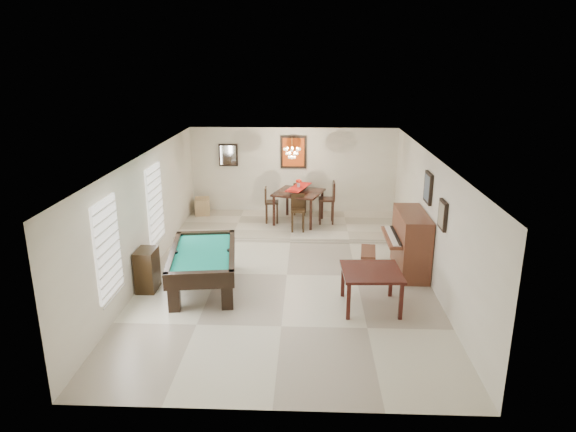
# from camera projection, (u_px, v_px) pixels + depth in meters

# --- Properties ---
(ground_plane) EXTENTS (6.00, 9.00, 0.02)m
(ground_plane) POSITION_uv_depth(u_px,v_px,m) (287.00, 275.00, 11.14)
(ground_plane) COLOR beige
(wall_back) EXTENTS (6.00, 0.04, 2.60)m
(wall_back) POSITION_uv_depth(u_px,v_px,m) (293.00, 172.00, 15.06)
(wall_back) COLOR silver
(wall_back) RESTS_ON ground_plane
(wall_front) EXTENTS (6.00, 0.04, 2.60)m
(wall_front) POSITION_uv_depth(u_px,v_px,m) (272.00, 324.00, 6.46)
(wall_front) COLOR silver
(wall_front) RESTS_ON ground_plane
(wall_left) EXTENTS (0.04, 9.00, 2.60)m
(wall_left) POSITION_uv_depth(u_px,v_px,m) (146.00, 216.00, 10.88)
(wall_left) COLOR silver
(wall_left) RESTS_ON ground_plane
(wall_right) EXTENTS (0.04, 9.00, 2.60)m
(wall_right) POSITION_uv_depth(u_px,v_px,m) (431.00, 219.00, 10.64)
(wall_right) COLOR silver
(wall_right) RESTS_ON ground_plane
(ceiling) EXTENTS (6.00, 9.00, 0.04)m
(ceiling) POSITION_uv_depth(u_px,v_px,m) (287.00, 156.00, 10.38)
(ceiling) COLOR white
(ceiling) RESTS_ON wall_back
(dining_step) EXTENTS (6.00, 2.50, 0.12)m
(dining_step) POSITION_uv_depth(u_px,v_px,m) (292.00, 225.00, 14.23)
(dining_step) COLOR beige
(dining_step) RESTS_ON ground_plane
(window_left_front) EXTENTS (0.06, 1.00, 1.70)m
(window_left_front) POSITION_uv_depth(u_px,v_px,m) (108.00, 248.00, 8.74)
(window_left_front) COLOR white
(window_left_front) RESTS_ON wall_left
(window_left_rear) EXTENTS (0.06, 1.00, 1.70)m
(window_left_rear) POSITION_uv_depth(u_px,v_px,m) (155.00, 204.00, 11.42)
(window_left_rear) COLOR white
(window_left_rear) RESTS_ON wall_left
(pool_table) EXTENTS (1.58, 2.50, 0.78)m
(pool_table) POSITION_uv_depth(u_px,v_px,m) (204.00, 270.00, 10.39)
(pool_table) COLOR black
(pool_table) RESTS_ON ground_plane
(square_table) EXTENTS (1.13, 1.13, 0.75)m
(square_table) POSITION_uv_depth(u_px,v_px,m) (371.00, 289.00, 9.59)
(square_table) COLOR black
(square_table) RESTS_ON ground_plane
(upright_piano) EXTENTS (0.90, 1.61, 1.34)m
(upright_piano) POSITION_uv_depth(u_px,v_px,m) (404.00, 242.00, 11.14)
(upright_piano) COLOR brown
(upright_piano) RESTS_ON ground_plane
(piano_bench) EXTENTS (0.40, 0.84, 0.45)m
(piano_bench) POSITION_uv_depth(u_px,v_px,m) (368.00, 260.00, 11.36)
(piano_bench) COLOR brown
(piano_bench) RESTS_ON ground_plane
(apothecary_chest) EXTENTS (0.38, 0.57, 0.86)m
(apothecary_chest) POSITION_uv_depth(u_px,v_px,m) (147.00, 270.00, 10.31)
(apothecary_chest) COLOR black
(apothecary_chest) RESTS_ON ground_plane
(dining_table) EXTENTS (1.52, 1.52, 1.00)m
(dining_table) POSITION_uv_depth(u_px,v_px,m) (299.00, 205.00, 14.18)
(dining_table) COLOR black
(dining_table) RESTS_ON dining_step
(flower_vase) EXTENTS (0.14, 0.14, 0.24)m
(flower_vase) POSITION_uv_depth(u_px,v_px,m) (299.00, 183.00, 14.00)
(flower_vase) COLOR red
(flower_vase) RESTS_ON dining_table
(dining_chair_south) EXTENTS (0.38, 0.38, 0.97)m
(dining_chair_south) POSITION_uv_depth(u_px,v_px,m) (298.00, 213.00, 13.48)
(dining_chair_south) COLOR black
(dining_chair_south) RESTS_ON dining_step
(dining_chair_north) EXTENTS (0.38, 0.38, 0.97)m
(dining_chair_north) POSITION_uv_depth(u_px,v_px,m) (300.00, 198.00, 14.93)
(dining_chair_north) COLOR black
(dining_chair_north) RESTS_ON dining_step
(dining_chair_west) EXTENTS (0.39, 0.39, 0.99)m
(dining_chair_west) POSITION_uv_depth(u_px,v_px,m) (272.00, 205.00, 14.18)
(dining_chair_west) COLOR black
(dining_chair_west) RESTS_ON dining_step
(dining_chair_east) EXTENTS (0.44, 0.44, 1.17)m
(dining_chair_east) POSITION_uv_depth(u_px,v_px,m) (326.00, 203.00, 14.10)
(dining_chair_east) COLOR black
(dining_chair_east) RESTS_ON dining_step
(corner_bench) EXTENTS (0.50, 0.58, 0.47)m
(corner_bench) POSITION_uv_depth(u_px,v_px,m) (202.00, 206.00, 15.01)
(corner_bench) COLOR tan
(corner_bench) RESTS_ON dining_step
(chandelier) EXTENTS (0.44, 0.44, 0.60)m
(chandelier) POSITION_uv_depth(u_px,v_px,m) (292.00, 149.00, 13.55)
(chandelier) COLOR #FFE5B2
(chandelier) RESTS_ON ceiling
(back_painting) EXTENTS (0.75, 0.06, 0.95)m
(back_painting) POSITION_uv_depth(u_px,v_px,m) (293.00, 152.00, 14.84)
(back_painting) COLOR #D84C14
(back_painting) RESTS_ON wall_back
(back_mirror) EXTENTS (0.55, 0.06, 0.65)m
(back_mirror) POSITION_uv_depth(u_px,v_px,m) (228.00, 155.00, 14.94)
(back_mirror) COLOR white
(back_mirror) RESTS_ON wall_back
(right_picture_upper) EXTENTS (0.06, 0.55, 0.65)m
(right_picture_upper) POSITION_uv_depth(u_px,v_px,m) (428.00, 188.00, 10.75)
(right_picture_upper) COLOR slate
(right_picture_upper) RESTS_ON wall_right
(right_picture_lower) EXTENTS (0.06, 0.45, 0.55)m
(right_picture_lower) POSITION_uv_depth(u_px,v_px,m) (443.00, 215.00, 9.57)
(right_picture_lower) COLOR gray
(right_picture_lower) RESTS_ON wall_right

